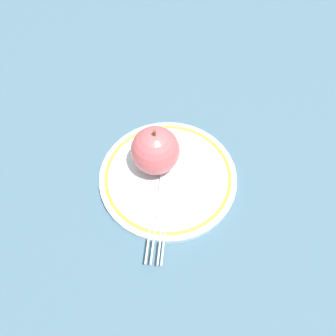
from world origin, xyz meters
TOP-DOWN VIEW (x-y plane):
  - ground_plane at (0.00, 0.00)m, footprint 2.00×2.00m
  - plate at (0.01, 0.02)m, footprint 0.24×0.24m
  - apple_red_whole at (0.02, 0.04)m, footprint 0.08×0.08m
  - fork at (-0.06, 0.01)m, footprint 0.18×0.04m

SIDE VIEW (x-z plane):
  - ground_plane at x=0.00m, z-range 0.00..0.00m
  - plate at x=0.01m, z-range 0.00..0.02m
  - fork at x=-0.06m, z-range 0.02..0.02m
  - apple_red_whole at x=0.02m, z-range 0.01..0.10m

